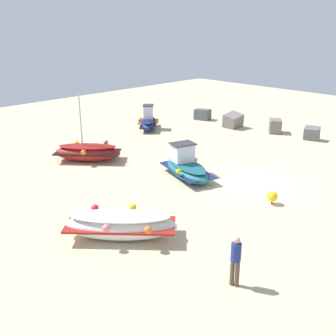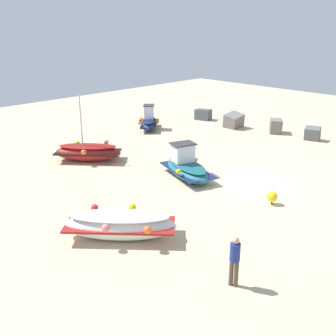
# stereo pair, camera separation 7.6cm
# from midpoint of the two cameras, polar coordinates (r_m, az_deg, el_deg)

# --- Properties ---
(ground_plane) EXTENTS (55.70, 55.70, 0.00)m
(ground_plane) POSITION_cam_midpoint_polar(r_m,az_deg,el_deg) (21.31, 11.89, -2.19)
(ground_plane) COLOR beige
(fishing_boat_0) EXTENTS (3.90, 2.58, 1.76)m
(fishing_boat_0) POSITION_cam_midpoint_polar(r_m,az_deg,el_deg) (21.62, 2.48, 0.09)
(fishing_boat_0) COLOR #1E6670
(fishing_boat_0) RESTS_ON ground_plane
(fishing_boat_1) EXTENTS (3.99, 3.78, 3.95)m
(fishing_boat_1) POSITION_cam_midpoint_polar(r_m,az_deg,el_deg) (24.62, -11.17, 2.21)
(fishing_boat_1) COLOR maroon
(fishing_boat_1) RESTS_ON ground_plane
(fishing_boat_3) EXTENTS (4.18, 4.02, 1.04)m
(fishing_boat_3) POSITION_cam_midpoint_polar(r_m,az_deg,el_deg) (15.82, -6.75, -7.83)
(fishing_boat_3) COLOR white
(fishing_boat_3) RESTS_ON ground_plane
(fishing_boat_4) EXTENTS (2.97, 2.98, 1.85)m
(fishing_boat_4) POSITION_cam_midpoint_polar(r_m,az_deg,el_deg) (31.29, -2.82, 6.43)
(fishing_boat_4) COLOR navy
(fishing_boat_4) RESTS_ON ground_plane
(person_walking) EXTENTS (0.32, 0.32, 1.72)m
(person_walking) POSITION_cam_midpoint_polar(r_m,az_deg,el_deg) (13.05, 9.22, -12.22)
(person_walking) COLOR brown
(person_walking) RESTS_ON ground_plane
(breakwater_rocks) EXTENTS (24.03, 2.40, 1.38)m
(breakwater_rocks) POSITION_cam_midpoint_polar(r_m,az_deg,el_deg) (29.42, 19.52, 4.16)
(breakwater_rocks) COLOR #4C5156
(breakwater_rocks) RESTS_ON ground_plane
(mooring_buoy_0) EXTENTS (0.48, 0.48, 0.61)m
(mooring_buoy_0) POSITION_cam_midpoint_polar(r_m,az_deg,el_deg) (19.11, 14.18, -3.86)
(mooring_buoy_0) COLOR #3F3F42
(mooring_buoy_0) RESTS_ON ground_plane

